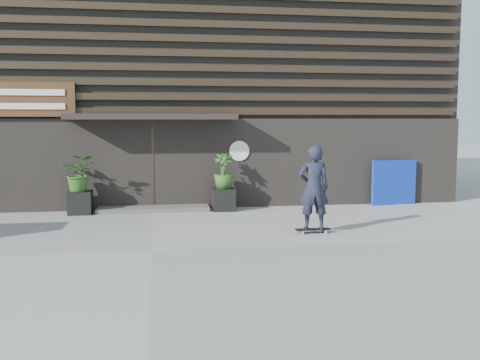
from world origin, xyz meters
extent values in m
plane|color=gray|center=(0.00, 0.00, 0.00)|extent=(80.00, 80.00, 0.00)
cube|color=#494947|center=(0.00, 4.60, 0.06)|extent=(3.00, 0.80, 0.12)
cube|color=black|center=(-1.90, 4.40, 0.30)|extent=(0.60, 0.60, 0.60)
imported|color=#2D591E|center=(-1.90, 4.40, 1.08)|extent=(0.86, 0.75, 0.96)
cube|color=black|center=(1.90, 4.40, 0.30)|extent=(0.60, 0.60, 0.60)
imported|color=#2D591E|center=(1.90, 4.40, 1.08)|extent=(0.54, 0.54, 0.96)
cube|color=#0B279B|center=(6.94, 4.70, 0.65)|extent=(1.39, 0.31, 1.30)
cube|color=black|center=(0.00, 10.00, 4.00)|extent=(18.00, 10.00, 8.00)
cube|color=black|center=(0.00, 4.94, 1.25)|extent=(18.00, 0.12, 2.50)
cube|color=#38281E|center=(0.00, 4.88, 2.70)|extent=(17.60, 0.08, 0.18)
cube|color=#38281E|center=(0.00, 4.88, 3.09)|extent=(17.60, 0.08, 0.18)
cube|color=#38281E|center=(0.00, 4.88, 3.48)|extent=(17.60, 0.08, 0.18)
cube|color=#38281E|center=(0.00, 4.88, 3.88)|extent=(17.60, 0.08, 0.18)
cube|color=#38281E|center=(0.00, 4.88, 4.27)|extent=(17.60, 0.08, 0.18)
cube|color=#38281E|center=(0.00, 4.88, 4.66)|extent=(17.60, 0.08, 0.18)
cube|color=#38281E|center=(0.00, 4.88, 5.05)|extent=(17.60, 0.08, 0.18)
cube|color=#38281E|center=(0.00, 4.88, 5.45)|extent=(17.60, 0.08, 0.18)
cube|color=black|center=(0.00, 4.50, 2.55)|extent=(4.50, 1.00, 0.15)
cube|color=black|center=(0.00, 5.10, 1.15)|extent=(2.40, 0.30, 2.30)
cube|color=#38281E|center=(0.00, 4.92, 1.15)|extent=(0.06, 0.10, 2.30)
cube|color=#472B19|center=(-3.20, 4.80, 3.00)|extent=(2.40, 0.10, 0.90)
cube|color=beige|center=(-3.20, 4.73, 3.18)|extent=(1.90, 0.02, 0.16)
cube|color=beige|center=(-3.20, 4.73, 2.82)|extent=(1.90, 0.02, 0.16)
cylinder|color=white|center=(2.40, 4.86, 1.60)|extent=(0.56, 0.03, 0.56)
cube|color=black|center=(3.48, 1.11, 0.09)|extent=(0.78, 0.20, 0.02)
cylinder|color=#AAABA6|center=(3.22, 1.01, 0.03)|extent=(0.06, 0.03, 0.06)
cylinder|color=#B5B6B0|center=(3.22, 1.21, 0.03)|extent=(0.06, 0.03, 0.06)
cylinder|color=#AFAFAA|center=(3.74, 1.01, 0.03)|extent=(0.06, 0.03, 0.06)
cylinder|color=#AFAFAA|center=(3.74, 1.21, 0.03)|extent=(0.06, 0.03, 0.06)
imported|color=black|center=(3.48, 1.11, 1.01)|extent=(0.71, 0.51, 1.82)
camera|label=1|loc=(0.15, -10.26, 2.47)|focal=40.87mm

